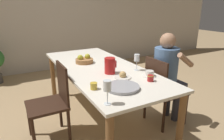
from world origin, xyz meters
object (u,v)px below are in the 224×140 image
Objects in this scene: wine_glass_water at (137,59)px; bread_plate at (123,76)px; teacup_near_person at (149,74)px; fruit_bowl at (84,60)px; jam_jar_red at (150,78)px; red_pitcher at (110,66)px; wine_glass_juice at (107,87)px; person_seated at (167,71)px; jam_jar_amber at (94,86)px; chair_person_side at (162,89)px; chair_opposite at (53,101)px; serving_tray at (122,87)px.

bread_plate is (-0.28, -0.15, -0.12)m from wine_glass_water.
fruit_bowl reaches higher than teacup_near_person.
jam_jar_red is at bearing -69.88° from fruit_bowl.
wine_glass_juice is at bearing -119.27° from red_pitcher.
person_seated is 6.40× the size of red_pitcher.
bread_plate is 0.76× the size of fruit_bowl.
red_pitcher is (-0.74, 0.16, 0.14)m from person_seated.
wine_glass_juice is 2.94× the size of jam_jar_amber.
teacup_near_person is at bearing -89.28° from wine_glass_water.
fruit_bowl is at bearing 101.50° from bread_plate.
chair_person_side is at bearing -73.26° from person_seated.
fruit_bowl is at bearing -130.10° from person_seated.
fruit_bowl reaches higher than jam_jar_amber.
chair_opposite is at bearing 155.01° from teacup_near_person.
wine_glass_juice is 1.12× the size of bread_plate.
serving_tray is 0.29m from bread_plate.
wine_glass_water is 0.60m from serving_tray.
teacup_near_person is (0.34, -0.30, -0.07)m from red_pitcher.
bread_plate is 2.63× the size of jam_jar_red.
chair_person_side reaches higher than bread_plate.
wine_glass_water is (0.97, -0.21, 0.41)m from chair_opposite.
person_seated reaches higher than red_pitcher.
chair_opposite reaches higher than serving_tray.
serving_tray is at bearing -70.87° from person_seated.
jam_jar_amber is (-0.68, -0.28, -0.11)m from wine_glass_water.
person_seated reaches higher than serving_tray.
teacup_near_person is 0.30m from bread_plate.
person_seated is 0.46m from wine_glass_water.
fruit_bowl is at bearing -134.14° from chair_person_side.
wine_glass_juice is 0.36m from serving_tray.
wine_glass_water is 0.98× the size of wine_glass_juice.
teacup_near_person is (-0.32, -0.11, 0.30)m from chair_person_side.
chair_person_side and chair_opposite have the same top height.
fruit_bowl is (0.24, 0.88, 0.00)m from jam_jar_amber.
chair_person_side is at bearing 1.64° from bread_plate.
wine_glass_juice is 0.85× the size of fruit_bowl.
red_pitcher is (0.64, -0.16, 0.36)m from chair_opposite.
bread_plate is at bearing 47.43° from wine_glass_juice.
chair_person_side is 0.56m from jam_jar_red.
person_seated is 6.56× the size of bread_plate.
jam_jar_red is (0.25, -0.42, -0.06)m from red_pitcher.
wine_glass_water reaches higher than teacup_near_person.
fruit_bowl is at bearing 77.60° from wine_glass_juice.
red_pitcher is 0.92× the size of wine_glass_juice.
jam_jar_red is at bearing -124.75° from teacup_near_person.
bread_plate is (0.15, 0.25, 0.01)m from serving_tray.
teacup_near_person is at bearing -62.62° from fruit_bowl.
red_pitcher is 0.47m from serving_tray.
person_seated is at bearing 106.74° from chair_person_side.
red_pitcher is at bearing -79.45° from fruit_bowl.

